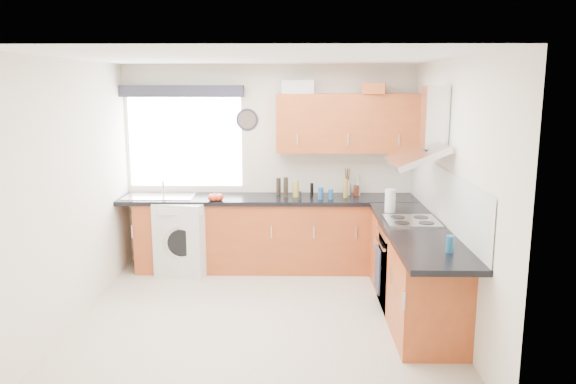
{
  "coord_description": "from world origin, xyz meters",
  "views": [
    {
      "loc": [
        0.34,
        -5.19,
        2.27
      ],
      "look_at": [
        0.25,
        0.85,
        1.1
      ],
      "focal_mm": 35.0,
      "sensor_mm": 36.0,
      "label": 1
    }
  ],
  "objects_px": {
    "oven": "(410,267)",
    "washing_machine": "(186,236)",
    "upper_cabinets": "(347,123)",
    "extractor_hood": "(426,136)"
  },
  "relations": [
    {
      "from": "extractor_hood",
      "to": "washing_machine",
      "type": "bearing_deg",
      "value": 157.07
    },
    {
      "from": "oven",
      "to": "upper_cabinets",
      "type": "distance_m",
      "value": 1.99
    },
    {
      "from": "extractor_hood",
      "to": "upper_cabinets",
      "type": "relative_size",
      "value": 0.46
    },
    {
      "from": "oven",
      "to": "washing_machine",
      "type": "xyz_separation_m",
      "value": [
        -2.5,
        1.1,
        0.02
      ]
    },
    {
      "from": "extractor_hood",
      "to": "washing_machine",
      "type": "distance_m",
      "value": 3.12
    },
    {
      "from": "oven",
      "to": "upper_cabinets",
      "type": "xyz_separation_m",
      "value": [
        -0.55,
        1.32,
        1.38
      ]
    },
    {
      "from": "oven",
      "to": "upper_cabinets",
      "type": "relative_size",
      "value": 0.5
    },
    {
      "from": "upper_cabinets",
      "to": "extractor_hood",
      "type": "bearing_deg",
      "value": -63.87
    },
    {
      "from": "extractor_hood",
      "to": "upper_cabinets",
      "type": "bearing_deg",
      "value": 116.13
    },
    {
      "from": "extractor_hood",
      "to": "upper_cabinets",
      "type": "xyz_separation_m",
      "value": [
        -0.65,
        1.33,
        0.03
      ]
    }
  ]
}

